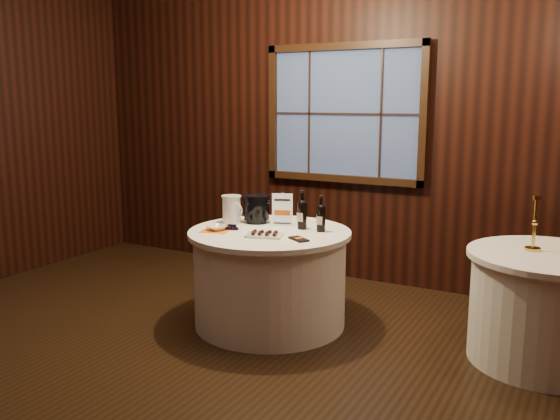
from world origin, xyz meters
The scene contains 15 objects.
ground centered at (0.00, 0.00, 0.00)m, with size 6.00×6.00×0.00m, color black.
back_wall centered at (0.00, 2.48, 1.54)m, with size 6.00×0.10×3.00m.
main_table centered at (0.00, 1.00, 0.39)m, with size 1.28×1.28×0.77m.
side_table centered at (2.00, 1.30, 0.39)m, with size 1.08×1.08×0.77m.
sign_stand centered at (-0.02, 1.23, 0.86)m, with size 0.16×0.13×0.27m.
port_bottle_left centered at (0.20, 1.18, 0.90)m, with size 0.07×0.08×0.31m.
port_bottle_right centered at (0.37, 1.17, 0.89)m, with size 0.07×0.07×0.28m.
ice_bucket centered at (-0.25, 1.22, 0.89)m, with size 0.23×0.23×0.23m.
chocolate_plate centered at (0.07, 0.80, 0.79)m, with size 0.32×0.25×0.04m.
chocolate_box centered at (0.35, 0.83, 0.78)m, with size 0.17×0.08×0.01m, color black.
grape_bunch centered at (-0.28, 0.87, 0.79)m, with size 0.18×0.08×0.04m.
glass_pitcher centered at (-0.41, 1.09, 0.89)m, with size 0.22×0.16×0.23m.
orange_napkin centered at (-0.37, 0.80, 0.77)m, with size 0.21×0.21×0.00m, color orange.
cracker_bowl centered at (-0.37, 0.80, 0.79)m, with size 0.15×0.15×0.04m, color silver.
brass_candlestick centered at (1.88, 1.33, 0.91)m, with size 0.11×0.11×0.38m.
Camera 1 is at (2.27, -2.94, 1.78)m, focal length 38.00 mm.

